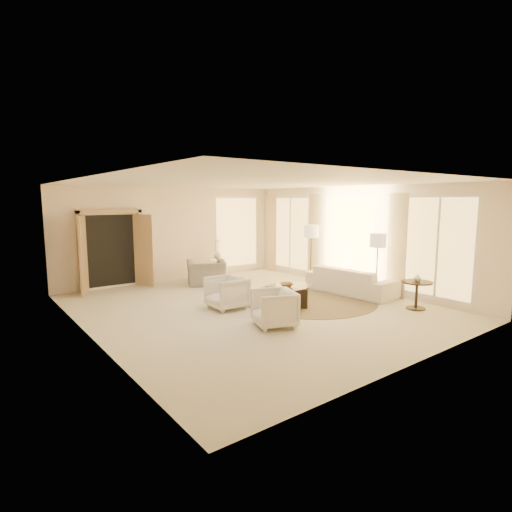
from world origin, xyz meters
TOP-DOWN VIEW (x-y plane):
  - room at (0.00, 0.00)m, footprint 7.04×8.04m
  - windows_right at (3.45, 0.10)m, footprint 0.10×6.40m
  - window_back_corner at (2.30, 3.95)m, footprint 1.70×0.10m
  - curtains_right at (3.40, 1.00)m, footprint 0.06×5.20m
  - french_doors at (-1.90, 3.82)m, footprint 1.95×0.66m
  - area_rug at (1.48, -0.32)m, footprint 4.31×4.31m
  - sofa at (2.84, -0.46)m, footprint 1.08×2.42m
  - armchair_left at (-0.53, 0.27)m, footprint 0.74×0.79m
  - armchair_right at (-0.49, -1.35)m, footprint 0.93×0.96m
  - accent_chair at (0.40, 2.76)m, footprint 1.25×1.07m
  - coffee_table at (0.62, -0.46)m, footprint 1.37×1.37m
  - end_table at (2.83, -2.33)m, footprint 0.66×0.66m
  - side_table at (1.17, 3.40)m, footprint 0.54×0.54m
  - floor_lamp_near at (2.85, 1.01)m, footprint 0.42×0.42m
  - floor_lamp_far at (2.90, -1.20)m, footprint 0.39×0.39m
  - bowl at (0.62, -0.46)m, footprint 0.41×0.41m
  - end_vase at (2.83, -2.33)m, footprint 0.22×0.22m
  - side_vase at (1.17, 3.40)m, footprint 0.25×0.25m

SIDE VIEW (x-z plane):
  - area_rug at x=1.48m, z-range 0.00..0.01m
  - coffee_table at x=0.62m, z-range 0.06..0.54m
  - sofa at x=2.84m, z-range 0.00..0.69m
  - side_table at x=1.17m, z-range 0.07..0.70m
  - armchair_right at x=-0.49m, z-range 0.00..0.78m
  - armchair_left at x=-0.53m, z-range 0.00..0.80m
  - end_table at x=2.83m, z-range 0.12..0.74m
  - accent_chair at x=0.40m, z-range 0.00..0.93m
  - bowl at x=0.62m, z-range 0.48..0.56m
  - end_vase at x=2.83m, z-range 0.62..0.80m
  - side_vase at x=1.17m, z-range 0.63..0.86m
  - french_doors at x=-1.90m, z-range -0.01..2.15m
  - curtains_right at x=3.40m, z-range 0.00..2.60m
  - windows_right at x=3.45m, z-range 0.15..2.55m
  - window_back_corner at x=2.30m, z-range 0.15..2.55m
  - floor_lamp_far at x=2.90m, z-range 0.57..2.19m
  - room at x=0.00m, z-range -0.02..2.81m
  - floor_lamp_near at x=2.85m, z-range 0.60..2.32m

